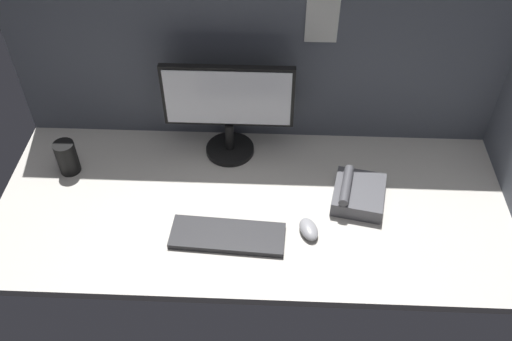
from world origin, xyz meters
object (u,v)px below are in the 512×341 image
monitor (228,106)px  keyboard (228,236)px  desk_phone (358,194)px  mouse (309,229)px  mug_black_travel (67,157)px

monitor → keyboard: monitor is taller
monitor → desk_phone: size_ratio=2.11×
monitor → keyboard: (2.32, -42.25, -20.03)cm
monitor → mouse: monitor is taller
mouse → mug_black_travel: 89.77cm
monitor → mug_black_travel: size_ratio=3.64×
desk_phone → mouse: bearing=-138.3°
mouse → keyboard: bearing=169.3°
keyboard → desk_phone: bearing=26.4°
monitor → mug_black_travel: bearing=-166.9°
mouse → mug_black_travel: size_ratio=0.75×
keyboard → desk_phone: 47.08cm
monitor → keyboard: bearing=-86.9°
mouse → mug_black_travel: bearing=145.6°
monitor → keyboard: size_ratio=1.25×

